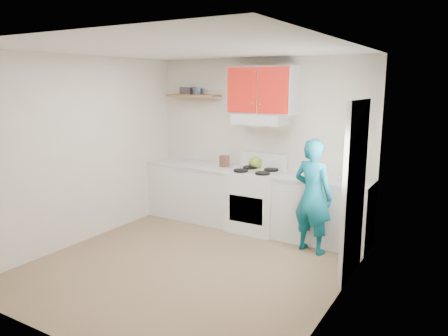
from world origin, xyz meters
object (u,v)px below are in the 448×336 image
Objects in this scene: tin at (197,91)px; kettle at (256,162)px; crock at (224,162)px; person at (313,196)px; stove at (256,201)px.

kettle is at bearing 4.03° from tin.
person is at bearing -15.47° from crock.
tin is 0.81× the size of kettle.
kettle is 1.32m from person.
tin is (-1.15, 0.15, 1.63)m from stove.
tin reaches higher than kettle.
stove is 0.80m from crock.
tin reaches higher than crock.
tin is 0.11× the size of person.
tin is at bearing -157.41° from kettle.
stove is at bearing -7.34° from person.
stove is 4.67× the size of crock.
stove is 5.28× the size of tin.
kettle is at bearing 18.44° from crock.
person is (1.15, -0.61, -0.25)m from kettle.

